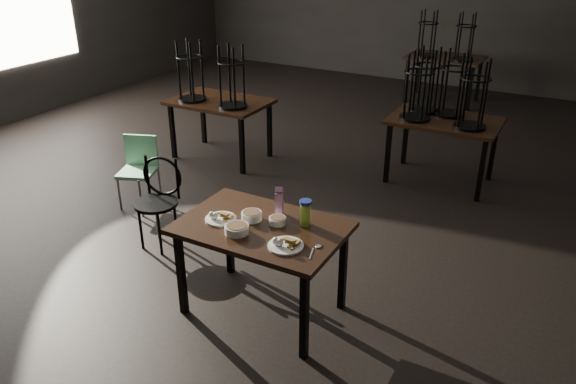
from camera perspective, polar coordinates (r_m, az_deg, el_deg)
The scene contains 14 objects.
main_table at distance 4.11m, azimuth -2.69°, elevation -4.37°, with size 1.20×0.80×0.75m.
plate_left at distance 4.16m, azimuth -6.90°, elevation -2.57°, with size 0.23×0.23×0.07m.
plate_right at distance 3.80m, azimuth -0.28°, elevation -5.30°, with size 0.25×0.25×0.08m.
bowl_near at distance 4.14m, azimuth -3.72°, elevation -2.40°, with size 0.15×0.15×0.06m.
bowl_far at distance 4.08m, azimuth -1.08°, elevation -2.89°, with size 0.13×0.13×0.05m.
bowl_big at distance 3.97m, azimuth -5.22°, elevation -3.75°, with size 0.17×0.17×0.06m.
juice_carton at distance 4.16m, azimuth -0.91°, elevation -1.01°, with size 0.07×0.07×0.23m.
water_bottle at distance 4.03m, azimuth 1.78°, elevation -2.09°, with size 0.11×0.11×0.20m.
spoon at distance 3.80m, azimuth 3.01°, elevation -5.60°, with size 0.06×0.21×0.01m.
bentwood_chair at distance 5.22m, azimuth -13.01°, elevation -0.34°, with size 0.43×0.42×0.83m.
school_chair at distance 6.02m, azimuth -14.89°, elevation 2.63°, with size 0.45×0.45×0.76m.
bg_table_left at distance 7.03m, azimuth -7.14°, elevation 9.16°, with size 1.20×0.80×1.48m.
bg_table_right at distance 6.54m, azimuth 15.46°, elevation 7.60°, with size 1.20×0.80×1.48m.
bg_table_far at distance 9.76m, azimuth 15.67°, elevation 13.08°, with size 1.20×0.80×1.48m.
Camera 1 is at (2.56, -4.43, 2.73)m, focal length 35.00 mm.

